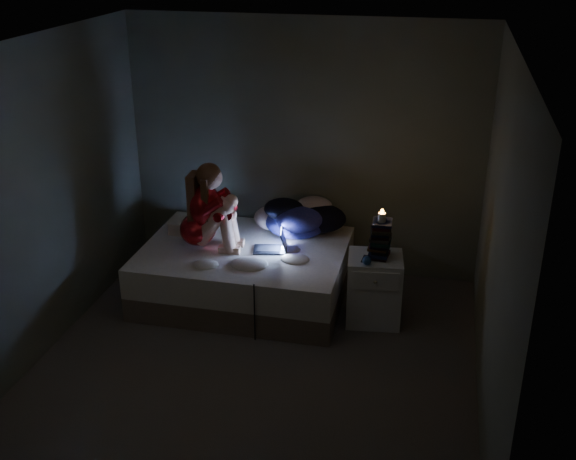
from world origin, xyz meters
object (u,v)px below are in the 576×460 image
(nightstand, at_px, (374,289))
(laptop, at_px, (270,240))
(bed, at_px, (245,272))
(candle, at_px, (382,217))
(woman, at_px, (197,205))
(phone, at_px, (365,258))

(nightstand, bearing_deg, laptop, 164.47)
(bed, height_order, candle, candle)
(bed, distance_m, candle, 1.52)
(woman, bearing_deg, bed, 6.39)
(woman, xyz_separation_m, candle, (1.74, -0.10, 0.08))
(laptop, distance_m, candle, 1.13)
(candle, relative_size, phone, 0.57)
(bed, xyz_separation_m, candle, (1.31, -0.16, 0.77))
(woman, height_order, phone, woman)
(candle, bearing_deg, phone, -150.62)
(woman, distance_m, phone, 1.66)
(candle, distance_m, phone, 0.40)
(phone, bearing_deg, candle, 40.77)
(nightstand, height_order, candle, candle)
(laptop, height_order, candle, candle)
(nightstand, height_order, phone, phone)
(laptop, bearing_deg, woman, 173.61)
(bed, bearing_deg, candle, -7.17)
(phone, bearing_deg, laptop, 178.18)
(laptop, bearing_deg, nightstand, -19.80)
(phone, bearing_deg, woman, -174.32)
(candle, xyz_separation_m, phone, (-0.12, -0.07, -0.38))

